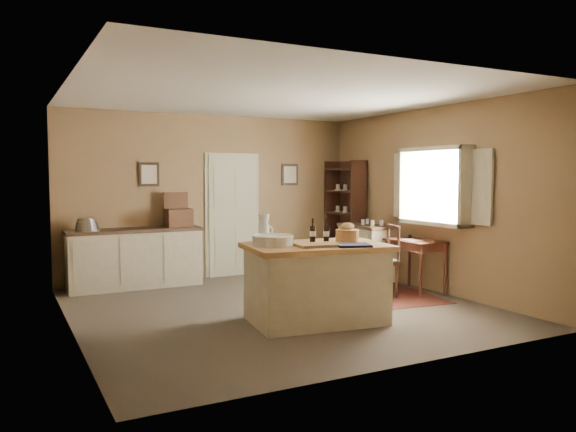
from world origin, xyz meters
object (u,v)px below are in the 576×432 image
sideboard (136,256)px  right_cabinet (367,251)px  work_island (315,281)px  writing_desk (415,247)px  shelving_unit (347,216)px  desk_chair (379,262)px

sideboard → right_cabinet: size_ratio=2.00×
work_island → right_cabinet: work_island is taller
work_island → writing_desk: 2.28m
shelving_unit → desk_chair: bearing=-111.3°
desk_chair → shelving_unit: shelving_unit is taller
right_cabinet → shelving_unit: 1.00m
work_island → right_cabinet: size_ratio=1.71×
writing_desk → shelving_unit: 2.05m
right_cabinet → shelving_unit: bearing=79.8°
work_island → desk_chair: 1.70m
sideboard → right_cabinet: sideboard is taller
sideboard → writing_desk: 4.18m
shelving_unit → work_island: bearing=-129.1°
shelving_unit → right_cabinet: bearing=-100.2°
sideboard → right_cabinet: (3.54, -1.05, -0.02)m
work_island → sideboard: 3.33m
sideboard → desk_chair: 3.66m
work_island → shelving_unit: 3.66m
sideboard → desk_chair: size_ratio=2.03×
sideboard → desk_chair: sideboard is taller
work_island → desk_chair: bearing=35.4°
sideboard → shelving_unit: (3.69, -0.20, 0.50)m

